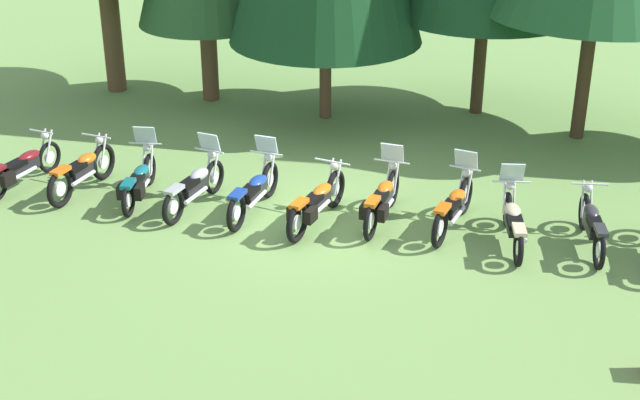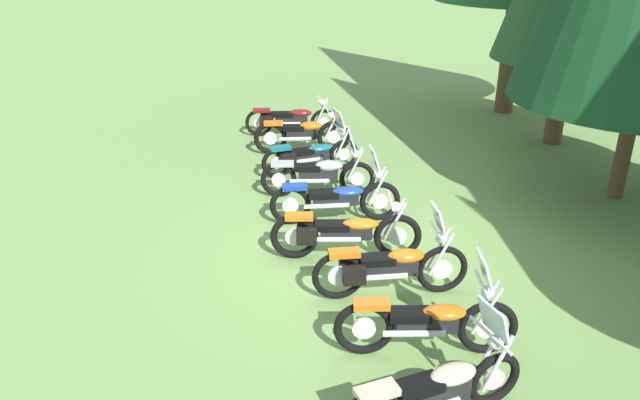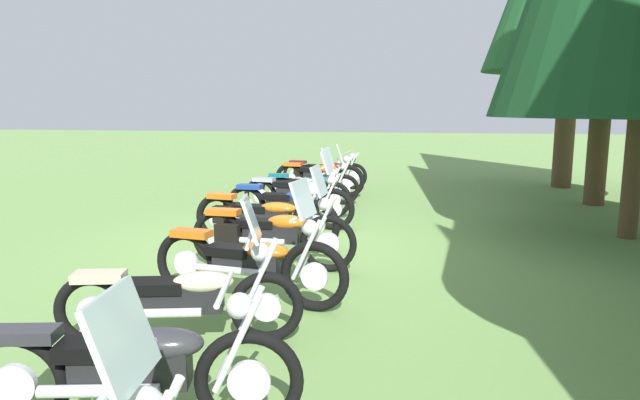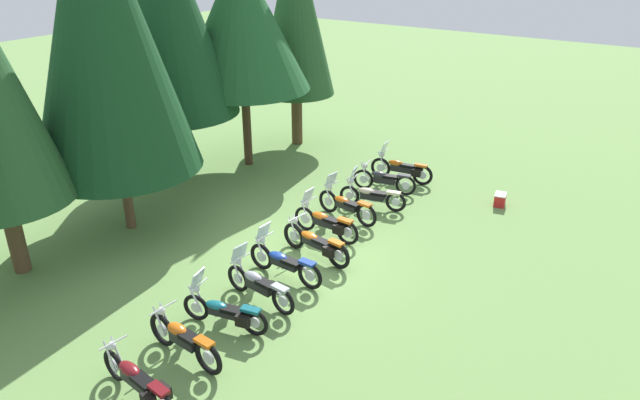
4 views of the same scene
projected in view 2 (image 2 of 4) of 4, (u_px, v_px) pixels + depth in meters
ground_plane at (356, 254)px, 9.96m from camera, size 80.00×80.00×0.00m
motorcycle_0 at (289, 119)px, 15.34m from camera, size 0.73×2.32×1.00m
motorcycle_1 at (303, 134)px, 14.14m from camera, size 0.70×2.24×1.04m
motorcycle_2 at (309, 154)px, 13.01m from camera, size 0.84×2.16×1.35m
motorcycle_3 at (320, 173)px, 11.90m from camera, size 0.66×2.24×1.36m
motorcycle_4 at (337, 198)px, 10.85m from camera, size 0.69×2.35×1.38m
motorcycle_5 at (343, 232)px, 9.66m from camera, size 0.82×2.40×1.04m
motorcycle_6 at (389, 266)px, 8.66m from camera, size 0.71×2.27×1.39m
motorcycle_7 at (429, 321)px, 7.47m from camera, size 0.62×2.27×1.39m
motorcycle_8 at (438, 388)px, 6.43m from camera, size 0.81×2.17×1.34m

